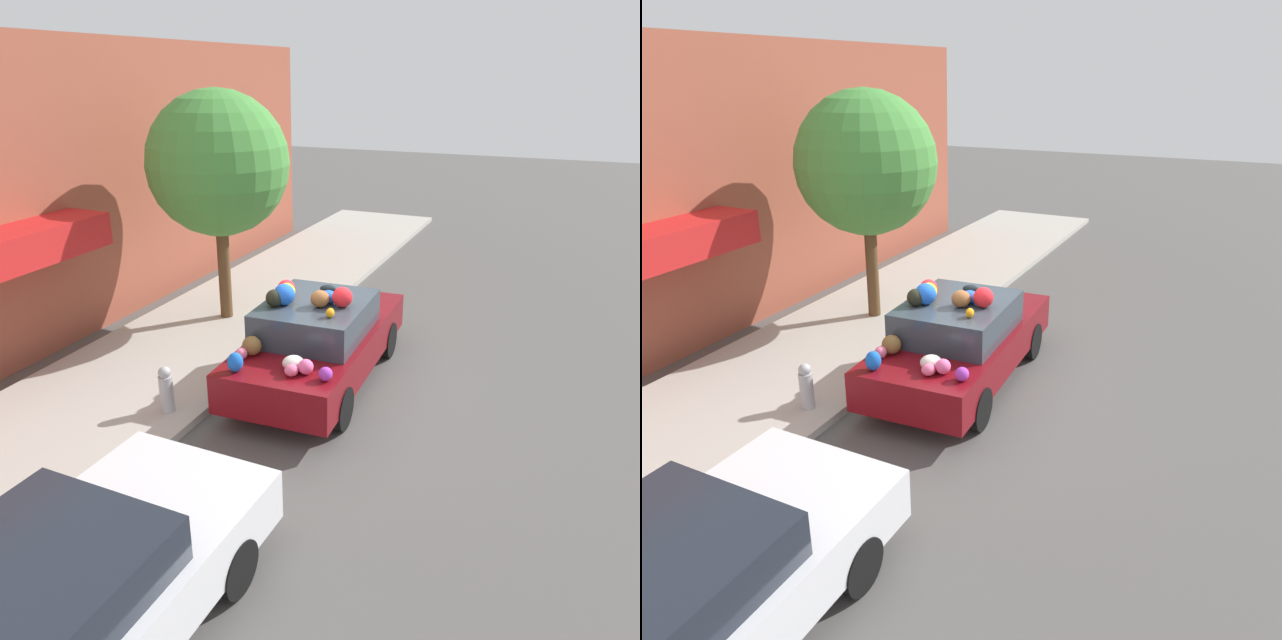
{
  "view_description": "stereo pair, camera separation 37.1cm",
  "coord_description": "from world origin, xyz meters",
  "views": [
    {
      "loc": [
        -8.33,
        -3.52,
        4.7
      ],
      "look_at": [
        0.0,
        0.03,
        1.05
      ],
      "focal_mm": 35.0,
      "sensor_mm": 36.0,
      "label": 1
    },
    {
      "loc": [
        -8.18,
        -3.86,
        4.7
      ],
      "look_at": [
        0.0,
        0.03,
        1.05
      ],
      "focal_mm": 35.0,
      "sensor_mm": 36.0,
      "label": 2
    }
  ],
  "objects": [
    {
      "name": "building_facade",
      "position": [
        -0.08,
        4.92,
        2.62
      ],
      "size": [
        18.0,
        1.2,
        5.28
      ],
      "color": "#9E4C38",
      "rests_on": "ground"
    },
    {
      "name": "sidewalk_curb",
      "position": [
        0.0,
        2.7,
        0.06
      ],
      "size": [
        24.0,
        3.2,
        0.12
      ],
      "color": "#B2ADA3",
      "rests_on": "ground"
    },
    {
      "name": "fire_hydrant",
      "position": [
        -1.96,
        1.58,
        0.47
      ],
      "size": [
        0.2,
        0.2,
        0.7
      ],
      "color": "#B2B2B7",
      "rests_on": "sidewalk_curb"
    },
    {
      "name": "art_car",
      "position": [
        -0.06,
        0.03,
        0.75
      ],
      "size": [
        4.17,
        1.91,
        1.74
      ],
      "rotation": [
        0.0,
        0.0,
        0.05
      ],
      "color": "maroon",
      "rests_on": "ground"
    },
    {
      "name": "ground_plane",
      "position": [
        0.0,
        0.0,
        0.0
      ],
      "size": [
        60.0,
        60.0,
        0.0
      ],
      "primitive_type": "plane",
      "color": "#565451"
    },
    {
      "name": "parked_car_plain",
      "position": [
        -5.79,
        -0.08,
        0.68
      ],
      "size": [
        4.5,
        1.96,
        1.3
      ],
      "rotation": [
        0.0,
        0.0,
        -0.02
      ],
      "color": "silver",
      "rests_on": "ground"
    },
    {
      "name": "street_tree",
      "position": [
        1.6,
        2.74,
        3.09
      ],
      "size": [
        2.63,
        2.63,
        4.3
      ],
      "color": "brown",
      "rests_on": "sidewalk_curb"
    }
  ]
}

